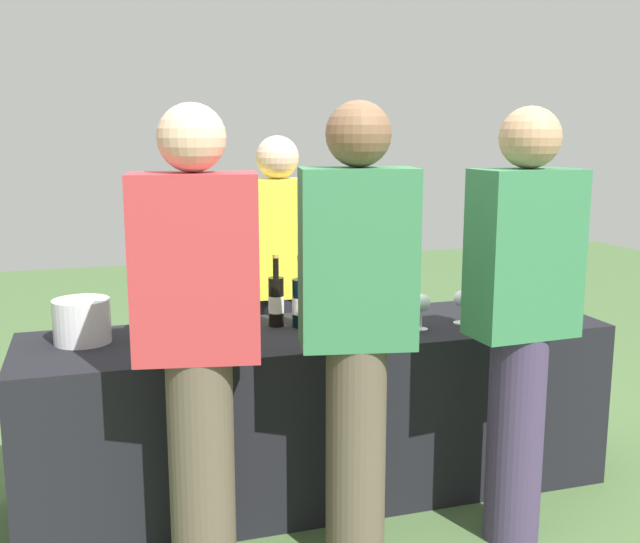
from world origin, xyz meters
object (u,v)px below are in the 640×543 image
(wine_bottle_3, at_px, (301,302))
(wine_bottle_5, at_px, (494,283))
(wine_bottle_0, at_px, (148,309))
(wine_glass_2, at_px, (489,300))
(wine_bottle_6, at_px, (523,287))
(guest_0, at_px, (198,335))
(wine_bottle_4, at_px, (383,296))
(wine_glass_0, at_px, (422,304))
(wine_bottle_1, at_px, (179,307))
(guest_2, at_px, (521,313))
(ice_bucket, at_px, (82,321))
(server_pouring, at_px, (279,281))
(wine_bottle_2, at_px, (276,301))
(wine_glass_1, at_px, (462,300))
(guest_1, at_px, (357,322))

(wine_bottle_3, bearing_deg, wine_bottle_5, 5.24)
(wine_bottle_0, distance_m, wine_glass_2, 1.48)
(wine_bottle_6, distance_m, guest_0, 1.70)
(wine_glass_2, bearing_deg, wine_bottle_5, 56.29)
(wine_bottle_3, xyz_separation_m, guest_0, (-0.52, -0.59, 0.05))
(wine_bottle_4, xyz_separation_m, wine_glass_0, (0.09, -0.20, 0.00))
(wine_bottle_6, bearing_deg, guest_0, -159.93)
(wine_bottle_0, xyz_separation_m, wine_bottle_1, (0.12, -0.04, 0.01))
(wine_glass_2, bearing_deg, guest_2, -108.28)
(ice_bucket, xyz_separation_m, server_pouring, (0.92, 0.47, 0.02))
(server_pouring, bearing_deg, wine_bottle_4, 131.60)
(guest_0, distance_m, guest_2, 1.18)
(wine_glass_0, bearing_deg, wine_bottle_6, 17.05)
(wine_bottle_6, xyz_separation_m, wine_glass_0, (-0.60, -0.18, 0.00))
(wine_bottle_6, bearing_deg, wine_bottle_2, 177.28)
(wine_bottle_5, xyz_separation_m, server_pouring, (-0.96, 0.40, -0.01))
(wine_glass_0, bearing_deg, wine_bottle_4, 115.49)
(wine_bottle_0, height_order, wine_glass_2, wine_bottle_0)
(wine_bottle_1, height_order, server_pouring, server_pouring)
(wine_bottle_1, bearing_deg, wine_glass_1, -6.83)
(wine_glass_2, bearing_deg, wine_glass_0, -169.52)
(wine_bottle_4, distance_m, ice_bucket, 1.28)
(wine_glass_0, relative_size, wine_glass_1, 1.05)
(wine_bottle_6, height_order, guest_1, guest_1)
(guest_1, bearing_deg, wine_bottle_4, 71.74)
(wine_bottle_0, relative_size, wine_glass_1, 2.12)
(wine_bottle_2, relative_size, wine_bottle_5, 1.02)
(server_pouring, height_order, guest_2, guest_2)
(guest_1, bearing_deg, wine_bottle_0, 145.63)
(wine_bottle_3, distance_m, wine_glass_1, 0.70)
(wine_bottle_0, height_order, wine_glass_0, wine_bottle_0)
(wine_glass_1, relative_size, wine_glass_2, 1.17)
(wine_glass_1, xyz_separation_m, server_pouring, (-0.66, 0.64, 0.00))
(wine_glass_2, height_order, guest_0, guest_0)
(wine_bottle_2, height_order, guest_1, guest_1)
(wine_bottle_4, bearing_deg, wine_bottle_6, -1.06)
(wine_glass_2, bearing_deg, wine_bottle_0, 173.65)
(wine_glass_2, bearing_deg, server_pouring, 142.83)
(guest_0, bearing_deg, guest_1, 6.45)
(ice_bucket, relative_size, guest_1, 0.13)
(wine_bottle_2, relative_size, wine_bottle_4, 1.00)
(wine_bottle_5, relative_size, wine_glass_1, 2.09)
(ice_bucket, bearing_deg, wine_glass_0, -8.96)
(wine_bottle_1, bearing_deg, wine_bottle_6, -0.16)
(wine_bottle_1, relative_size, wine_bottle_2, 1.08)
(wine_bottle_6, bearing_deg, guest_2, -122.72)
(wine_bottle_2, relative_size, wine_bottle_6, 1.03)
(wine_glass_0, relative_size, server_pouring, 0.10)
(wine_bottle_2, bearing_deg, guest_1, -79.78)
(wine_bottle_1, height_order, wine_bottle_4, wine_bottle_1)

